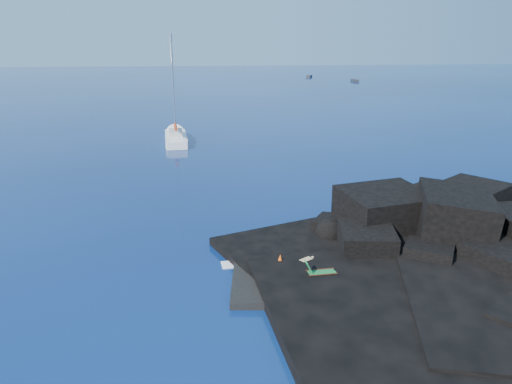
% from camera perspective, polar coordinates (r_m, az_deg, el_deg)
% --- Properties ---
extents(ground, '(400.00, 400.00, 0.00)m').
position_cam_1_polar(ground, '(25.41, -3.17, -11.01)').
color(ground, '#031139').
rests_on(ground, ground).
extents(headland, '(24.00, 24.00, 3.60)m').
position_cam_1_polar(headland, '(31.30, 21.22, -6.57)').
color(headland, black).
rests_on(headland, ground).
extents(beach, '(9.08, 6.86, 0.70)m').
position_cam_1_polar(beach, '(26.38, 6.74, -9.98)').
color(beach, black).
rests_on(beach, ground).
extents(surf_foam, '(10.00, 8.00, 0.06)m').
position_cam_1_polar(surf_foam, '(30.46, 5.87, -6.08)').
color(surf_foam, white).
rests_on(surf_foam, ground).
extents(sailboat, '(3.47, 12.06, 12.48)m').
position_cam_1_polar(sailboat, '(60.73, -9.13, 5.67)').
color(sailboat, white).
rests_on(sailboat, ground).
extents(deck_chair, '(1.60, 0.80, 1.07)m').
position_cam_1_polar(deck_chair, '(25.66, 7.53, -8.63)').
color(deck_chair, '#1A7737').
rests_on(deck_chair, beach).
extents(towel, '(2.38, 2.08, 0.06)m').
position_cam_1_polar(towel, '(27.24, 5.74, -8.14)').
color(towel, silver).
rests_on(towel, beach).
extents(sunbather, '(1.91, 1.52, 0.26)m').
position_cam_1_polar(sunbather, '(27.17, 5.75, -7.83)').
color(sunbather, tan).
rests_on(sunbather, towel).
extents(marker_cone, '(0.47, 0.47, 0.61)m').
position_cam_1_polar(marker_cone, '(26.92, 2.78, -7.73)').
color(marker_cone, '#EB4D0C').
rests_on(marker_cone, beach).
extents(distant_boat_a, '(2.74, 4.42, 0.56)m').
position_cam_1_polar(distant_boat_a, '(159.86, 6.08, 12.92)').
color(distant_boat_a, '#28272D').
rests_on(distant_boat_a, ground).
extents(distant_boat_b, '(1.46, 4.34, 0.57)m').
position_cam_1_polar(distant_boat_b, '(146.63, 11.22, 12.30)').
color(distant_boat_b, '#27272C').
rests_on(distant_boat_b, ground).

